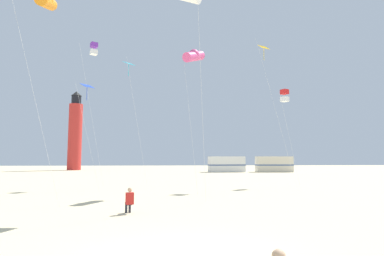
# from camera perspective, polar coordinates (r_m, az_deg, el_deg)

# --- Properties ---
(kite_flyer_standing) EXTENTS (0.45, 0.56, 1.16)m
(kite_flyer_standing) POSITION_cam_1_polar(r_m,az_deg,el_deg) (14.52, -11.42, -12.76)
(kite_flyer_standing) COLOR red
(kite_flyer_standing) RESTS_ON ground
(kite_tube_rainbow) EXTENTS (1.92, 2.48, 10.69)m
(kite_tube_rainbow) POSITION_cam_1_polar(r_m,az_deg,el_deg) (23.53, 0.36, 13.08)
(kite_tube_rainbow) COLOR silver
(kite_tube_rainbow) RESTS_ON ground
(kite_diamond_blue) EXTENTS (1.94, 1.94, 8.55)m
(kite_diamond_blue) POSITION_cam_1_polar(r_m,az_deg,el_deg) (26.85, -18.67, 6.69)
(kite_diamond_blue) COLOR silver
(kite_diamond_blue) RESTS_ON ground
(kite_diamond_gold) EXTENTS (3.49, 2.73, 12.75)m
(kite_diamond_gold) POSITION_cam_1_polar(r_m,az_deg,el_deg) (29.64, 13.20, 13.14)
(kite_diamond_gold) COLOR silver
(kite_diamond_gold) RESTS_ON ground
(kite_box_scarlet) EXTENTS (1.66, 1.28, 8.88)m
(kite_box_scarlet) POSITION_cam_1_polar(r_m,az_deg,el_deg) (30.50, 16.60, 5.69)
(kite_box_scarlet) COLOR silver
(kite_box_scarlet) RESTS_ON ground
(kite_box_violet) EXTENTS (2.40, 1.83, 13.43)m
(kite_box_violet) POSITION_cam_1_polar(r_m,az_deg,el_deg) (31.92, -17.53, 13.63)
(kite_box_violet) COLOR silver
(kite_box_violet) RESTS_ON ground
(kite_tube_orange) EXTENTS (2.95, 2.93, 12.29)m
(kite_tube_orange) POSITION_cam_1_polar(r_m,az_deg,el_deg) (21.38, -25.14, 20.24)
(kite_tube_orange) COLOR silver
(kite_tube_orange) RESTS_ON ground
(kite_diamond_cyan) EXTENTS (2.45, 2.45, 11.42)m
(kite_diamond_cyan) POSITION_cam_1_polar(r_m,az_deg,el_deg) (29.73, -11.40, 10.60)
(kite_diamond_cyan) COLOR silver
(kite_diamond_cyan) RESTS_ON ground
(lighthouse_distant) EXTENTS (2.80, 2.80, 16.80)m
(lighthouse_distant) POSITION_cam_1_polar(r_m,az_deg,el_deg) (70.46, -20.63, -0.84)
(lighthouse_distant) COLOR red
(lighthouse_distant) RESTS_ON ground
(rv_van_white) EXTENTS (6.62, 2.89, 2.80)m
(rv_van_white) POSITION_cam_1_polar(r_m,az_deg,el_deg) (56.75, 6.33, -6.62)
(rv_van_white) COLOR white
(rv_van_white) RESTS_ON ground
(rv_van_cream) EXTENTS (6.50, 2.51, 2.80)m
(rv_van_cream) POSITION_cam_1_polar(r_m,az_deg,el_deg) (58.46, 14.80, -6.44)
(rv_van_cream) COLOR beige
(rv_van_cream) RESTS_ON ground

